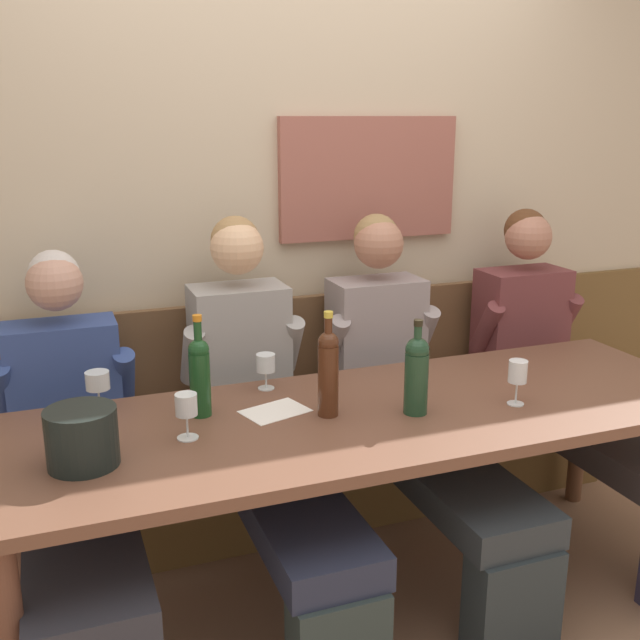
% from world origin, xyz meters
% --- Properties ---
extents(ground_plane, '(6.80, 6.80, 0.02)m').
position_xyz_m(ground_plane, '(0.00, 0.00, -0.01)').
color(ground_plane, '#966E53').
rests_on(ground_plane, ground).
extents(room_wall_back, '(6.80, 0.12, 2.80)m').
position_xyz_m(room_wall_back, '(0.00, 1.09, 1.40)').
color(room_wall_back, beige).
rests_on(room_wall_back, ground).
extents(wood_wainscot_panel, '(6.80, 0.03, 0.92)m').
position_xyz_m(wood_wainscot_panel, '(0.00, 1.04, 0.46)').
color(wood_wainscot_panel, brown).
rests_on(wood_wainscot_panel, ground).
extents(wall_bench, '(2.77, 0.42, 0.94)m').
position_xyz_m(wall_bench, '(0.00, 0.83, 0.28)').
color(wall_bench, brown).
rests_on(wall_bench, ground).
extents(dining_table, '(2.47, 0.83, 0.74)m').
position_xyz_m(dining_table, '(0.00, 0.16, 0.67)').
color(dining_table, brown).
rests_on(dining_table, ground).
extents(person_left_seat, '(0.50, 1.24, 1.24)m').
position_xyz_m(person_left_seat, '(-0.97, 0.45, 0.60)').
color(person_left_seat, '#2A3737').
rests_on(person_left_seat, ground).
extents(person_center_right_seat, '(0.48, 1.25, 1.33)m').
position_xyz_m(person_center_right_seat, '(-0.30, 0.50, 0.65)').
color(person_center_right_seat, '#2A3736').
rests_on(person_center_right_seat, ground).
extents(person_right_seat, '(0.49, 1.24, 1.31)m').
position_xyz_m(person_right_seat, '(0.30, 0.49, 0.64)').
color(person_right_seat, '#252D31').
rests_on(person_right_seat, ground).
extents(person_center_left_seat, '(0.50, 1.24, 1.30)m').
position_xyz_m(person_center_left_seat, '(1.03, 0.48, 0.63)').
color(person_center_left_seat, '#2D283F').
rests_on(person_center_left_seat, ground).
extents(ice_bucket, '(0.20, 0.20, 0.17)m').
position_xyz_m(ice_bucket, '(-0.95, 0.08, 0.83)').
color(ice_bucket, black).
rests_on(ice_bucket, dining_table).
extents(wine_bottle_amber_mid, '(0.07, 0.07, 0.35)m').
position_xyz_m(wine_bottle_amber_mid, '(-0.17, 0.18, 0.90)').
color(wine_bottle_amber_mid, '#492614').
rests_on(wine_bottle_amber_mid, dining_table).
extents(wine_bottle_green_tall, '(0.07, 0.07, 0.34)m').
position_xyz_m(wine_bottle_green_tall, '(-0.56, 0.32, 0.89)').
color(wine_bottle_green_tall, '#18441E').
rests_on(wine_bottle_green_tall, dining_table).
extents(wine_bottle_clear_water, '(0.08, 0.08, 0.32)m').
position_xyz_m(wine_bottle_clear_water, '(0.11, 0.09, 0.88)').
color(wine_bottle_clear_water, '#1D3C26').
rests_on(wine_bottle_clear_water, dining_table).
extents(wine_glass_center_front, '(0.07, 0.07, 0.14)m').
position_xyz_m(wine_glass_center_front, '(-0.64, 0.16, 0.84)').
color(wine_glass_center_front, silver).
rests_on(wine_glass_center_front, dining_table).
extents(wine_glass_by_bottle, '(0.07, 0.07, 0.13)m').
position_xyz_m(wine_glass_by_bottle, '(-0.29, 0.48, 0.83)').
color(wine_glass_by_bottle, silver).
rests_on(wine_glass_by_bottle, dining_table).
extents(wine_glass_mid_left, '(0.08, 0.08, 0.14)m').
position_xyz_m(wine_glass_mid_left, '(-0.87, 0.48, 0.84)').
color(wine_glass_mid_left, silver).
rests_on(wine_glass_mid_left, dining_table).
extents(wine_glass_left_end, '(0.06, 0.06, 0.16)m').
position_xyz_m(wine_glass_left_end, '(0.47, 0.04, 0.85)').
color(wine_glass_left_end, silver).
rests_on(wine_glass_left_end, dining_table).
extents(tasting_sheet_left_guest, '(0.24, 0.20, 0.00)m').
position_xyz_m(tasting_sheet_left_guest, '(-0.32, 0.27, 0.74)').
color(tasting_sheet_left_guest, white).
rests_on(tasting_sheet_left_guest, dining_table).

